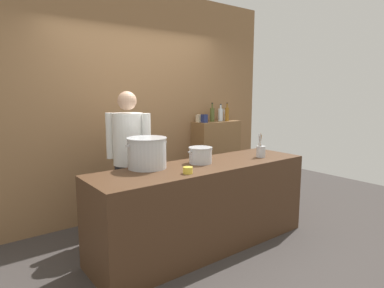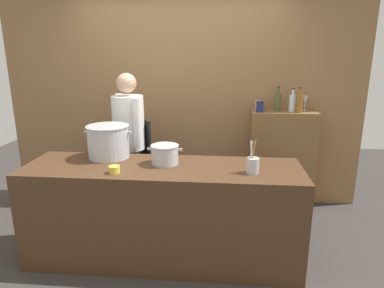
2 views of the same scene
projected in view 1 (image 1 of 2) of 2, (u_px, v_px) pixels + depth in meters
ground_plane at (203, 245)px, 3.56m from camera, size 8.00×8.00×0.00m
brick_back_panel at (138, 103)px, 4.43m from camera, size 4.40×0.10×3.00m
prep_counter at (204, 206)px, 3.49m from camera, size 2.45×0.70×0.90m
bar_cabinet at (216, 160)px, 5.14m from camera, size 0.76×0.32×1.20m
chef at (129, 153)px, 3.69m from camera, size 0.43×0.45×1.66m
stockpot_large at (147, 153)px, 3.24m from camera, size 0.45×0.40×0.31m
stockpot_small at (200, 155)px, 3.48m from camera, size 0.31×0.25×0.17m
utensil_crock at (261, 151)px, 3.80m from camera, size 0.10×0.10×0.28m
butter_jar at (188, 170)px, 3.04m from camera, size 0.09×0.09×0.06m
wine_bottle_amber at (227, 114)px, 5.06m from camera, size 0.06×0.06×0.29m
wine_bottle_olive at (212, 114)px, 4.99m from camera, size 0.07×0.07×0.28m
wine_bottle_clear at (221, 114)px, 5.08m from camera, size 0.08×0.08×0.27m
wine_glass_wide at (225, 113)px, 5.23m from camera, size 0.07×0.07×0.17m
spice_tin_cream at (199, 118)px, 4.91m from camera, size 0.08×0.08×0.11m
spice_tin_navy at (204, 118)px, 4.82m from camera, size 0.07×0.07×0.12m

